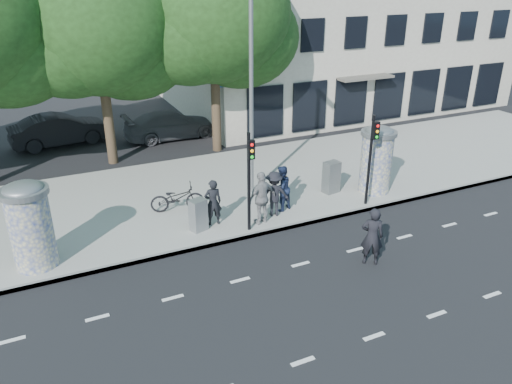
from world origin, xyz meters
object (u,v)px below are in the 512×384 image
ad_column_left (30,223)px  ad_column_right (377,158)px  man_road (372,236)px  cabinet_left (198,215)px  ped_c (281,188)px  traffic_pole_far (372,152)px  car_right (171,125)px  ped_e (262,198)px  ped_d (274,194)px  traffic_pole_near (250,173)px  street_lamp (252,73)px  ped_b (213,202)px  cabinet_right (331,177)px  bicycle (177,198)px  car_mid (60,130)px

ad_column_left → ad_column_right: size_ratio=1.00×
man_road → cabinet_left: (-4.09, 3.95, -0.22)m
ped_c → cabinet_left: (-3.22, -0.20, -0.29)m
traffic_pole_far → car_right: bearing=110.1°
ped_e → car_right: 11.05m
ped_d → ped_e: 0.75m
ped_c → car_right: ped_c is taller
ad_column_left → car_right: (7.23, 10.66, -0.82)m
ad_column_left → traffic_pole_near: 6.67m
traffic_pole_near → ped_e: bearing=28.0°
street_lamp → ped_b: size_ratio=4.87×
street_lamp → ped_d: street_lamp is taller
ped_c → ped_d: 0.50m
traffic_pole_near → ad_column_right: bearing=8.9°
ped_e → car_right: (0.03, 11.05, -0.37)m
ped_e → cabinet_right: 3.79m
ped_d → car_right: (-0.62, 10.69, -0.26)m
ped_c → bicycle: 3.77m
traffic_pole_near → cabinet_right: (4.19, 1.52, -1.45)m
traffic_pole_far → street_lamp: 5.12m
ped_d → car_mid: (-6.03, 12.00, -0.19)m
ped_e → man_road: ped_e is taller
traffic_pole_near → ped_b: bearing=135.6°
man_road → ped_e: bearing=-28.9°
man_road → ad_column_left: bearing=9.0°
ad_column_right → bicycle: ad_column_right is taller
ped_c → ad_column_right: bearing=160.7°
ped_e → cabinet_left: (-2.15, 0.42, -0.39)m
bicycle → car_mid: bearing=28.9°
traffic_pole_near → ped_c: (1.67, 0.94, -1.23)m
ad_column_right → cabinet_left: size_ratio=2.39×
traffic_pole_near → ped_d: bearing=28.3°
ad_column_right → car_right: (-5.17, 10.46, -0.82)m
street_lamp → ped_e: 4.55m
ped_c → cabinet_right: ped_c is taller
car_mid → car_right: car_mid is taller
ad_column_right → traffic_pole_near: (-5.80, -0.91, 0.69)m
ad_column_left → ped_b: (5.65, 0.22, -0.57)m
street_lamp → ped_c: bearing=-82.0°
cabinet_right → ad_column_left: bearing=175.0°
ad_column_right → street_lamp: size_ratio=0.33×
car_right → cabinet_right: bearing=-162.7°
ped_d → ped_b: bearing=11.4°
street_lamp → car_mid: size_ratio=1.67×
traffic_pole_far → man_road: size_ratio=1.84×
ped_c → ped_b: bearing=-18.7°
ad_column_left → car_mid: bearing=81.4°
ped_b → bicycle: (-0.81, 1.54, -0.32)m
traffic_pole_far → bicycle: traffic_pole_far is taller
traffic_pole_far → man_road: bearing=-125.1°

